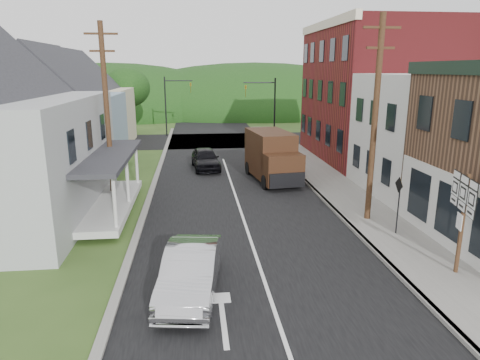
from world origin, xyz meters
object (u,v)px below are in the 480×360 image
object	(u,v)px
dark_sedan	(206,159)
warning_sign	(399,198)
route_sign_cluster	(462,210)
silver_sedan	(191,272)
delivery_van	(272,157)

from	to	relation	value
dark_sedan	warning_sign	size ratio (longest dim) A/B	1.77
route_sign_cluster	silver_sedan	bearing A→B (deg)	-165.70
warning_sign	delivery_van	bearing A→B (deg)	109.68
silver_sedan	warning_sign	bearing A→B (deg)	31.86
route_sign_cluster	warning_sign	world-z (taller)	route_sign_cluster
dark_sedan	warning_sign	xyz separation A→B (m)	(7.47, -13.22, 0.97)
silver_sedan	warning_sign	size ratio (longest dim) A/B	1.87
dark_sedan	delivery_van	world-z (taller)	delivery_van
route_sign_cluster	warning_sign	distance (m)	3.64
warning_sign	route_sign_cluster	bearing A→B (deg)	-84.23
dark_sedan	delivery_van	size ratio (longest dim) A/B	0.76
silver_sedan	route_sign_cluster	xyz separation A→B (m)	(8.78, 0.24, 1.61)
delivery_van	route_sign_cluster	bearing A→B (deg)	-81.44
delivery_van	silver_sedan	bearing A→B (deg)	-117.91
delivery_van	warning_sign	distance (m)	10.22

